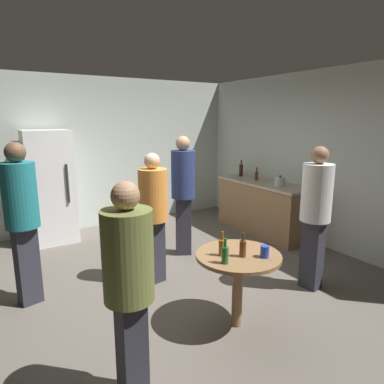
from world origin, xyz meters
The scene contains 18 objects.
ground_plane centered at (0.00, 0.00, -0.05)m, with size 5.20×5.20×0.10m, color #5B544C.
wall_back centered at (0.00, 2.63, 1.35)m, with size 5.32×0.06×2.70m, color beige.
wall_side_right centered at (2.63, 0.00, 1.35)m, with size 0.06×5.20×2.70m, color beige.
refrigerator centered at (-0.96, 2.20, 0.90)m, with size 0.70×0.68×1.80m.
kitchen_counter centered at (2.28, 0.74, 0.45)m, with size 0.64×1.84×0.90m.
kettle centered at (2.23, 0.33, 0.97)m, with size 0.24×0.17×0.18m.
wine_bottle_on_counter centered at (2.32, 1.42, 1.02)m, with size 0.08×0.08×0.31m.
beer_bottle_on_counter centered at (2.27, 0.93, 0.98)m, with size 0.06×0.06×0.23m.
foreground_table centered at (0.12, -1.23, 0.63)m, with size 0.80×0.80×0.73m.
beer_bottle_amber centered at (-0.04, -1.18, 0.82)m, with size 0.06×0.06×0.23m.
beer_bottle_brown centered at (0.11, -1.30, 0.82)m, with size 0.06×0.06×0.23m.
beer_bottle_green centered at (-0.12, -1.34, 0.82)m, with size 0.06×0.06×0.23m.
plastic_cup_blue centered at (0.27, -1.42, 0.79)m, with size 0.08×0.08×0.11m, color blue.
person_in_orange_shirt centered at (-0.16, 0.02, 0.92)m, with size 0.39×0.39×1.59m.
person_in_white_shirt centered at (1.35, -1.09, 0.98)m, with size 0.39×0.39×1.68m.
person_in_teal_shirt centered at (-1.54, 0.28, 1.02)m, with size 0.42×0.42×1.74m.
person_in_navy_shirt centered at (0.58, 0.60, 1.02)m, with size 0.45×0.45×1.74m.
person_in_olive_shirt centered at (-1.08, -1.55, 0.93)m, with size 0.35×0.35×1.59m.
Camera 1 is at (-1.81, -3.56, 1.97)m, focal length 31.95 mm.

